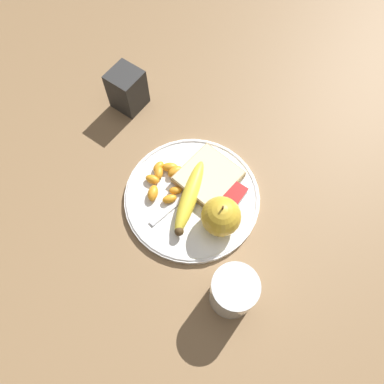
# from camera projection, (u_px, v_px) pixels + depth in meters

# --- Properties ---
(ground_plane) EXTENTS (3.00, 3.00, 0.00)m
(ground_plane) POSITION_uv_depth(u_px,v_px,m) (192.00, 199.00, 0.76)
(ground_plane) COLOR olive
(plate) EXTENTS (0.27, 0.27, 0.01)m
(plate) POSITION_uv_depth(u_px,v_px,m) (192.00, 197.00, 0.76)
(plate) COLOR white
(plate) RESTS_ON ground_plane
(juice_glass) EXTENTS (0.08, 0.08, 0.10)m
(juice_glass) POSITION_uv_depth(u_px,v_px,m) (233.00, 292.00, 0.64)
(juice_glass) COLOR silver
(juice_glass) RESTS_ON ground_plane
(apple) EXTENTS (0.08, 0.08, 0.08)m
(apple) POSITION_uv_depth(u_px,v_px,m) (221.00, 216.00, 0.69)
(apple) COLOR gold
(apple) RESTS_ON plate
(banana) EXTENTS (0.17, 0.08, 0.03)m
(banana) POSITION_uv_depth(u_px,v_px,m) (191.00, 197.00, 0.73)
(banana) COLOR yellow
(banana) RESTS_ON plate
(bread_slice) EXTENTS (0.12, 0.12, 0.02)m
(bread_slice) POSITION_uv_depth(u_px,v_px,m) (208.00, 177.00, 0.76)
(bread_slice) COLOR tan
(bread_slice) RESTS_ON plate
(fork) EXTENTS (0.17, 0.05, 0.00)m
(fork) POSITION_uv_depth(u_px,v_px,m) (188.00, 193.00, 0.75)
(fork) COLOR silver
(fork) RESTS_ON plate
(jam_packet) EXTENTS (0.04, 0.03, 0.02)m
(jam_packet) POSITION_uv_depth(u_px,v_px,m) (235.00, 194.00, 0.74)
(jam_packet) COLOR silver
(jam_packet) RESTS_ON plate
(orange_segment_0) EXTENTS (0.02, 0.03, 0.02)m
(orange_segment_0) POSITION_uv_depth(u_px,v_px,m) (152.00, 179.00, 0.76)
(orange_segment_0) COLOR orange
(orange_segment_0) RESTS_ON plate
(orange_segment_1) EXTENTS (0.03, 0.03, 0.01)m
(orange_segment_1) POSITION_uv_depth(u_px,v_px,m) (176.00, 190.00, 0.75)
(orange_segment_1) COLOR orange
(orange_segment_1) RESTS_ON plate
(orange_segment_2) EXTENTS (0.04, 0.03, 0.02)m
(orange_segment_2) POSITION_uv_depth(u_px,v_px,m) (175.00, 171.00, 0.77)
(orange_segment_2) COLOR orange
(orange_segment_2) RESTS_ON plate
(orange_segment_3) EXTENTS (0.03, 0.03, 0.02)m
(orange_segment_3) POSITION_uv_depth(u_px,v_px,m) (159.00, 172.00, 0.77)
(orange_segment_3) COLOR orange
(orange_segment_3) RESTS_ON plate
(orange_segment_4) EXTENTS (0.03, 0.03, 0.02)m
(orange_segment_4) POSITION_uv_depth(u_px,v_px,m) (170.00, 199.00, 0.74)
(orange_segment_4) COLOR orange
(orange_segment_4) RESTS_ON plate
(orange_segment_5) EXTENTS (0.03, 0.02, 0.02)m
(orange_segment_5) POSITION_uv_depth(u_px,v_px,m) (159.00, 167.00, 0.77)
(orange_segment_5) COLOR orange
(orange_segment_5) RESTS_ON plate
(orange_segment_6) EXTENTS (0.04, 0.03, 0.02)m
(orange_segment_6) POSITION_uv_depth(u_px,v_px,m) (153.00, 193.00, 0.75)
(orange_segment_6) COLOR orange
(orange_segment_6) RESTS_ON plate
(orange_segment_7) EXTENTS (0.03, 0.04, 0.02)m
(orange_segment_7) POSITION_uv_depth(u_px,v_px,m) (170.00, 167.00, 0.77)
(orange_segment_7) COLOR orange
(orange_segment_7) RESTS_ON plate
(condiment_caddy) EXTENTS (0.07, 0.07, 0.10)m
(condiment_caddy) POSITION_uv_depth(u_px,v_px,m) (127.00, 90.00, 0.82)
(condiment_caddy) COLOR #2D2D2D
(condiment_caddy) RESTS_ON ground_plane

